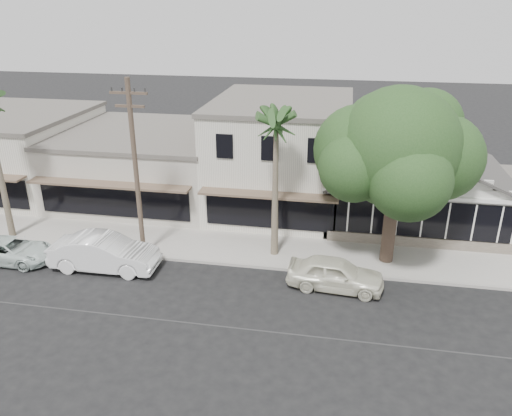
% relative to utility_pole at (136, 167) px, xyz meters
% --- Properties ---
extents(ground, '(140.00, 140.00, 0.00)m').
position_rel_utility_pole_xyz_m(ground, '(9.00, -5.20, -4.79)').
color(ground, black).
rests_on(ground, ground).
extents(sidewalk_north, '(90.00, 3.50, 0.15)m').
position_rel_utility_pole_xyz_m(sidewalk_north, '(1.00, 1.55, -4.71)').
color(sidewalk_north, '#9E9991').
rests_on(sidewalk_north, ground).
extents(corner_shop, '(10.40, 8.60, 5.10)m').
position_rel_utility_pole_xyz_m(corner_shop, '(14.00, 7.27, -2.17)').
color(corner_shop, silver).
rests_on(corner_shop, ground).
extents(row_building_near, '(8.00, 10.00, 6.50)m').
position_rel_utility_pole_xyz_m(row_building_near, '(6.00, 8.30, -1.54)').
color(row_building_near, silver).
rests_on(row_building_near, ground).
extents(row_building_midnear, '(10.00, 10.00, 4.20)m').
position_rel_utility_pole_xyz_m(row_building_midnear, '(-3.00, 8.30, -2.69)').
color(row_building_midnear, beige).
rests_on(row_building_midnear, ground).
extents(row_building_midfar, '(11.00, 10.00, 5.00)m').
position_rel_utility_pole_xyz_m(row_building_midfar, '(-13.50, 8.30, -2.29)').
color(row_building_midfar, silver).
rests_on(row_building_midfar, ground).
extents(utility_pole, '(1.80, 0.24, 9.00)m').
position_rel_utility_pole_xyz_m(utility_pole, '(0.00, 0.00, 0.00)').
color(utility_pole, brown).
rests_on(utility_pole, ground).
extents(car_0, '(4.48, 2.10, 1.48)m').
position_rel_utility_pole_xyz_m(car_0, '(9.78, -1.41, -4.05)').
color(car_0, silver).
rests_on(car_0, ground).
extents(car_1, '(5.27, 1.90, 1.73)m').
position_rel_utility_pole_xyz_m(car_1, '(-1.31, -1.61, -3.93)').
color(car_1, white).
rests_on(car_1, ground).
extents(car_2, '(4.36, 2.03, 1.21)m').
position_rel_utility_pole_xyz_m(car_2, '(-6.31, -1.73, -4.18)').
color(car_2, silver).
rests_on(car_2, ground).
extents(shade_tree, '(7.90, 7.14, 8.77)m').
position_rel_utility_pole_xyz_m(shade_tree, '(12.16, 1.71, 0.98)').
color(shade_tree, '#4E3B2F').
rests_on(shade_tree, ground).
extents(palm_east, '(3.24, 3.24, 8.13)m').
position_rel_utility_pole_xyz_m(palm_east, '(6.62, 1.16, 2.16)').
color(palm_east, '#726651').
rests_on(palm_east, ground).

